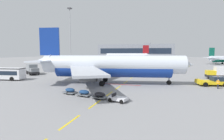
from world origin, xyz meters
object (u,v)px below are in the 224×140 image
baggage_train (92,94)px  apron_light_mast_near (70,31)px  airliner_foreground (110,66)px  pushback_tug (213,81)px  ground_power_truck (222,73)px  airliner_far_center (128,56)px  catering_truck (32,69)px  fuel_service_truck (70,68)px  apron_shuttle_bus (1,73)px  ground_crew_worker (218,83)px

baggage_train → apron_light_mast_near: (-35.96, 55.56, 16.90)m
airliner_foreground → pushback_tug: (20.95, 4.47, -3.05)m
airliner_foreground → ground_power_truck: bearing=31.5°
pushback_tug → ground_power_truck: ground_power_truck is taller
airliner_far_center → catering_truck: size_ratio=4.59×
airliner_far_center → catering_truck: (-12.92, -79.03, -2.10)m
catering_truck → fuel_service_truck: (8.61, 7.85, 0.00)m
apron_shuttle_bus → pushback_tug: bearing=8.1°
ground_crew_worker → apron_light_mast_near: bearing=142.9°
pushback_tug → fuel_service_truck: bearing=163.4°
ground_power_truck → catering_truck: bearing=-172.7°
pushback_tug → ground_power_truck: bearing=68.7°
ground_power_truck → pushback_tug: bearing=-111.3°
apron_shuttle_bus → airliner_far_center: bearing=81.9°
airliner_foreground → ground_crew_worker: size_ratio=19.30×
apron_shuttle_bus → ground_power_truck: (53.26, 18.04, -0.10)m
baggage_train → airliner_foreground: bearing=94.2°
fuel_service_truck → ground_power_truck: bearing=-1.3°
catering_truck → ground_crew_worker: size_ratio=3.93×
pushback_tug → baggage_train: 25.89m
catering_truck → baggage_train: catering_truck is taller
apron_shuttle_bus → catering_truck: size_ratio=1.74×
fuel_service_truck → apron_light_mast_near: bearing=119.8°
pushback_tug → airliner_far_center: airliner_far_center is taller
airliner_foreground → pushback_tug: size_ratio=5.34×
apron_shuttle_bus → fuel_service_truck: (8.47, 19.04, -0.10)m
airliner_foreground → pushback_tug: 21.64m
airliner_far_center → baggage_train: 100.91m
fuel_service_truck → ground_power_truck: (44.79, -1.00, 0.00)m
ground_power_truck → apron_light_mast_near: size_ratio=0.25×
catering_truck → ground_power_truck: same height
ground_crew_worker → airliner_foreground: bearing=-176.8°
airliner_foreground → ground_power_truck: size_ratio=4.80×
airliner_foreground → ground_power_truck: (25.25, 15.50, -2.30)m
baggage_train → ground_crew_worker: 24.04m
ground_crew_worker → airliner_far_center: bearing=112.8°
catering_truck → ground_power_truck: bearing=7.3°
catering_truck → ground_power_truck: 53.83m
pushback_tug → ground_power_truck: 11.86m
pushback_tug → ground_power_truck: (4.30, 11.03, 0.74)m
pushback_tug → ground_crew_worker: bearing=-88.3°
ground_power_truck → baggage_train: (-24.38, -27.38, -1.11)m
ground_crew_worker → ground_power_truck: bearing=73.6°
catering_truck → airliner_far_center: bearing=80.7°
apron_shuttle_bus → apron_light_mast_near: size_ratio=0.43×
ground_crew_worker → apron_light_mast_near: apron_light_mast_near is taller
ground_power_truck → baggage_train: bearing=-131.7°
airliner_foreground → apron_light_mast_near: size_ratio=1.21×
airliner_foreground → ground_power_truck: airliner_foreground is taller
apron_shuttle_bus → ground_crew_worker: 49.20m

